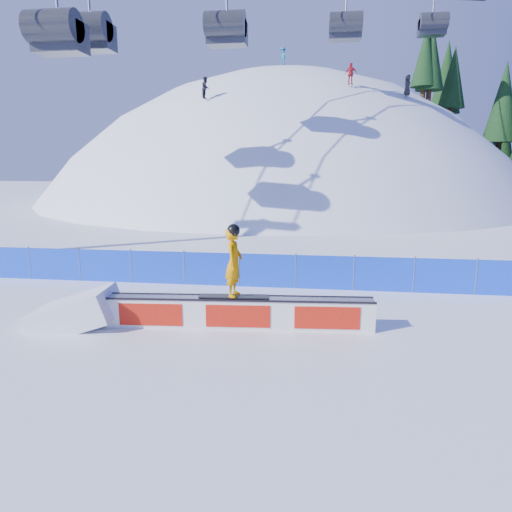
# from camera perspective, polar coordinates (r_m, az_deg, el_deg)

# --- Properties ---
(ground) EXTENTS (160.00, 160.00, 0.00)m
(ground) POSITION_cam_1_polar(r_m,az_deg,el_deg) (12.41, -10.22, -9.17)
(ground) COLOR white
(ground) RESTS_ON ground
(snow_hill) EXTENTS (64.00, 64.00, 64.00)m
(snow_hill) POSITION_cam_1_polar(r_m,az_deg,el_deg) (57.67, 3.30, -10.98)
(snow_hill) COLOR white
(snow_hill) RESTS_ON ground
(safety_fence) EXTENTS (22.05, 0.05, 1.30)m
(safety_fence) POSITION_cam_1_polar(r_m,az_deg,el_deg) (16.38, -5.58, -1.63)
(safety_fence) COLOR blue
(safety_fence) RESTS_ON ground
(rail_box) EXTENTS (7.18, 1.03, 0.86)m
(rail_box) POSITION_cam_1_polar(r_m,az_deg,el_deg) (12.29, -2.18, -7.09)
(rail_box) COLOR white
(rail_box) RESTS_ON ground
(snow_ramp) EXTENTS (2.41, 1.61, 1.44)m
(snow_ramp) POSITION_cam_1_polar(r_m,az_deg,el_deg) (13.59, -21.51, -7.95)
(snow_ramp) COLOR white
(snow_ramp) RESTS_ON ground
(snowboarder) EXTENTS (1.89, 0.70, 1.96)m
(snowboarder) POSITION_cam_1_polar(r_m,az_deg,el_deg) (11.92, -2.79, -0.71)
(snowboarder) COLOR black
(snowboarder) RESTS_ON rail_box
(distant_skiers) EXTENTS (16.80, 11.65, 6.04)m
(distant_skiers) POSITION_cam_1_polar(r_m,az_deg,el_deg) (42.58, 5.95, 21.83)
(distant_skiers) COLOR black
(distant_skiers) RESTS_ON ground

